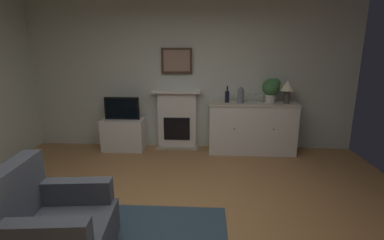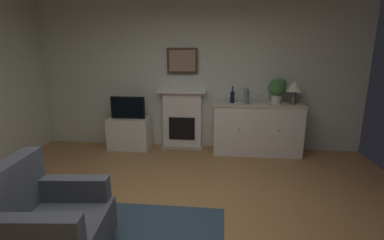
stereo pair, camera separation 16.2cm
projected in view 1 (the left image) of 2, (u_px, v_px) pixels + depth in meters
ground_plane at (173, 235)px, 2.84m from camera, size 5.99×5.41×0.10m
wall_rear at (190, 72)px, 5.09m from camera, size 5.99×0.06×2.83m
fireplace_unit at (177, 119)px, 5.18m from camera, size 0.87×0.30×1.10m
framed_picture at (177, 61)px, 4.97m from camera, size 0.55×0.04×0.45m
sideboard_cabinet at (252, 128)px, 4.96m from camera, size 1.53×0.49×0.90m
table_lamp at (288, 87)px, 4.75m from camera, size 0.26×0.26×0.40m
wine_bottle at (227, 96)px, 4.88m from camera, size 0.08×0.08×0.29m
wine_glass_left at (249, 96)px, 4.79m from camera, size 0.07×0.07×0.16m
wine_glass_center at (256, 96)px, 4.77m from camera, size 0.07×0.07×0.16m
wine_glass_right at (262, 96)px, 4.80m from camera, size 0.07×0.07×0.16m
vase_decorative at (241, 95)px, 4.78m from camera, size 0.11×0.11×0.28m
tv_cabinet at (124, 134)px, 5.14m from camera, size 0.75×0.42×0.58m
tv_set at (122, 108)px, 5.00m from camera, size 0.62×0.07×0.40m
potted_plant_small at (272, 88)px, 4.82m from camera, size 0.30×0.30×0.43m
armchair at (51, 227)px, 2.27m from camera, size 0.88×0.85×0.92m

